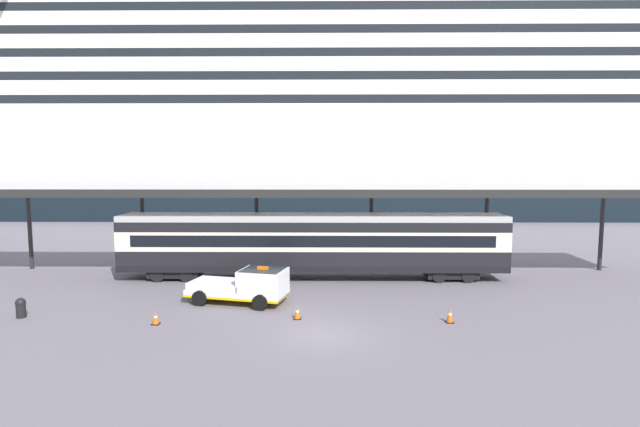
{
  "coord_description": "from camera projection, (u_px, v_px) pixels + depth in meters",
  "views": [
    {
      "loc": [
        0.1,
        -20.95,
        7.42
      ],
      "look_at": [
        -0.21,
        7.34,
        4.5
      ],
      "focal_mm": 28.05,
      "sensor_mm": 36.0,
      "label": 1
    }
  ],
  "objects": [
    {
      "name": "traffic_cone_mid",
      "position": [
        156.0,
        318.0,
        22.9
      ],
      "size": [
        0.36,
        0.36,
        0.62
      ],
      "color": "black",
      "rests_on": "ground"
    },
    {
      "name": "service_truck",
      "position": [
        246.0,
        285.0,
        26.23
      ],
      "size": [
        5.53,
        3.18,
        2.02
      ],
      "color": "white",
      "rests_on": "ground"
    },
    {
      "name": "quay_bollard",
      "position": [
        21.0,
        307.0,
        23.88
      ],
      "size": [
        0.48,
        0.48,
        0.96
      ],
      "color": "black",
      "rests_on": "ground"
    },
    {
      "name": "traffic_cone_near",
      "position": [
        297.0,
        312.0,
        23.68
      ],
      "size": [
        0.36,
        0.36,
        0.65
      ],
      "color": "black",
      "rests_on": "ground"
    },
    {
      "name": "cruise_ship",
      "position": [
        268.0,
        111.0,
        73.23
      ],
      "size": [
        154.82,
        25.99,
        43.72
      ],
      "color": "black",
      "rests_on": "ground"
    },
    {
      "name": "ground_plane",
      "position": [
        323.0,
        334.0,
        21.61
      ],
      "size": [
        400.0,
        400.0,
        0.0
      ],
      "primitive_type": "plane",
      "color": "slate"
    },
    {
      "name": "train_carriage",
      "position": [
        313.0,
        243.0,
        31.8
      ],
      "size": [
        24.24,
        2.81,
        4.11
      ],
      "color": "black",
      "rests_on": "ground"
    },
    {
      "name": "platform_canopy",
      "position": [
        313.0,
        188.0,
        31.86
      ],
      "size": [
        47.3,
        5.09,
        6.06
      ],
      "color": "silver",
      "rests_on": "ground"
    },
    {
      "name": "traffic_cone_far",
      "position": [
        450.0,
        315.0,
        23.15
      ],
      "size": [
        0.36,
        0.36,
        0.7
      ],
      "color": "black",
      "rests_on": "ground"
    }
  ]
}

